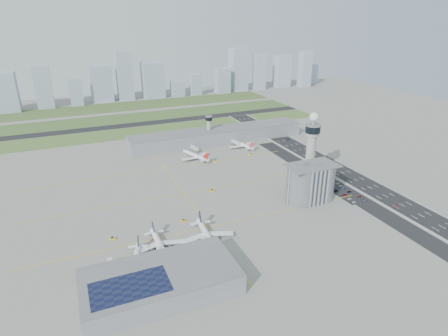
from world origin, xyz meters
name	(u,v)px	position (x,y,z in m)	size (l,w,h in m)	color
ground	(241,200)	(0.00, 0.00, 0.00)	(1000.00, 1000.00, 0.00)	gray
grass_strip_0	(153,130)	(-20.00, 225.00, 0.04)	(480.00, 50.00, 0.08)	#4A6831
grass_strip_1	(142,117)	(-20.00, 300.00, 0.04)	(480.00, 60.00, 0.08)	#3C5829
grass_strip_2	(132,106)	(-20.00, 380.00, 0.04)	(480.00, 70.00, 0.08)	#435528
runway	(147,123)	(-20.00, 262.00, 0.06)	(480.00, 22.00, 0.10)	black
highway	(351,177)	(115.00, 0.00, 0.05)	(28.00, 500.00, 0.10)	black
barrier_left	(339,179)	(101.00, 0.00, 0.60)	(0.60, 500.00, 1.20)	#9E9E99
barrier_right	(363,175)	(129.00, 0.00, 0.60)	(0.60, 500.00, 1.20)	#9E9E99
landside_road	(337,186)	(90.00, -10.00, 0.04)	(18.00, 260.00, 0.08)	black
parking_lot	(344,192)	(88.00, -22.00, 0.05)	(20.00, 44.00, 0.10)	black
taxiway_line_h_0	(208,227)	(-40.00, -30.00, 0.01)	(260.00, 0.60, 0.01)	yellow
taxiway_line_h_1	(183,193)	(-40.00, 30.00, 0.01)	(260.00, 0.60, 0.01)	yellow
taxiway_line_h_2	(165,169)	(-40.00, 90.00, 0.01)	(260.00, 0.60, 0.01)	yellow
taxiway_line_v	(183,193)	(-40.00, 30.00, 0.01)	(0.60, 260.00, 0.01)	yellow
control_tower	(311,145)	(72.00, 8.00, 35.04)	(14.00, 14.00, 64.50)	#ADAAA5
secondary_tower	(209,127)	(30.00, 150.00, 18.80)	(8.60, 8.60, 31.90)	#ADAAA5
admin_building	(311,183)	(51.99, -22.00, 15.30)	(42.00, 24.00, 33.50)	#B2B2B7
terminal_pier	(218,135)	(40.00, 148.00, 7.90)	(210.00, 32.00, 15.80)	gray
near_terminal	(160,282)	(-88.07, -82.02, 6.43)	(84.00, 42.00, 13.00)	gray
airplane_near_a	(135,259)	(-96.97, -54.58, 5.37)	(38.34, 32.59, 10.74)	white
airplane_near_b	(160,243)	(-78.56, -43.65, 5.57)	(39.81, 33.84, 11.15)	white
airplane_near_c	(208,233)	(-46.66, -46.08, 6.08)	(43.41, 36.90, 12.15)	white
airplane_far_a	(195,153)	(-3.07, 104.55, 5.78)	(41.26, 35.07, 11.55)	white
airplane_far_b	(242,142)	(58.08, 118.83, 5.69)	(40.68, 34.58, 11.39)	white
jet_bridge_near_0	(109,276)	(-113.00, -61.00, 2.85)	(14.00, 3.00, 5.70)	silver
jet_bridge_near_1	(160,263)	(-83.00, -61.00, 2.85)	(14.00, 3.00, 5.70)	silver
jet_bridge_near_2	(207,251)	(-53.00, -61.00, 2.85)	(14.00, 3.00, 5.70)	silver
jet_bridge_far_0	(192,148)	(2.00, 132.00, 2.85)	(14.00, 3.00, 5.70)	silver
jet_bridge_far_1	(232,142)	(52.00, 132.00, 2.85)	(14.00, 3.00, 5.70)	silver
tug_0	(112,238)	(-105.75, -19.04, 1.01)	(2.39, 3.48, 2.02)	yellow
tug_1	(197,243)	(-54.64, -47.28, 0.95)	(2.25, 3.28, 1.90)	#F0B600
tug_2	(183,220)	(-54.08, -15.13, 0.89)	(2.11, 3.07, 1.78)	#FCA311
tug_3	(212,190)	(-16.13, 23.48, 1.01)	(2.39, 3.48, 2.02)	#F1AD1A
tug_4	(216,161)	(12.65, 86.61, 0.80)	(1.88, 2.74, 1.59)	yellow
tug_5	(250,154)	(55.36, 91.11, 0.94)	(2.22, 3.23, 1.88)	#F5C005
car_lot_0	(354,202)	(82.05, -41.47, 0.65)	(1.54, 3.82, 1.30)	silver
car_lot_1	(350,199)	(83.02, -35.43, 0.62)	(1.31, 3.76, 1.24)	gray
car_lot_2	(345,195)	(84.02, -27.90, 0.66)	(2.17, 4.72, 1.31)	maroon
car_lot_3	(336,191)	(82.45, -18.26, 0.62)	(1.73, 4.26, 1.24)	black
car_lot_4	(333,189)	(82.80, -14.39, 0.58)	(1.38, 3.42, 1.17)	#0C164D
car_lot_5	(327,185)	(82.81, -5.09, 0.57)	(1.20, 3.44, 1.13)	white
car_lot_6	(365,200)	(92.94, -41.70, 0.55)	(1.84, 3.99, 1.11)	slate
car_lot_7	(359,196)	(93.37, -34.81, 0.56)	(1.58, 3.89, 1.13)	maroon
car_lot_8	(349,192)	(91.80, -24.33, 0.65)	(1.54, 3.83, 1.31)	black
car_lot_9	(344,188)	(92.03, -17.35, 0.63)	(1.34, 3.83, 1.26)	navy
car_lot_10	(340,186)	(92.13, -12.22, 0.64)	(2.13, 4.63, 1.29)	#BBBBC5
car_lot_11	(338,184)	(93.20, -7.47, 0.64)	(1.78, 4.38, 1.27)	#A1A1A2
car_hw_0	(396,206)	(108.57, -59.71, 0.64)	(1.52, 3.78, 1.29)	#A02339
car_hw_1	(324,162)	(115.64, 41.33, 0.58)	(1.23, 3.53, 1.16)	black
car_hw_2	(288,139)	(121.95, 120.28, 0.57)	(1.91, 4.14, 1.15)	#0E2748
car_hw_4	(256,128)	(108.43, 179.39, 0.58)	(1.36, 3.39, 1.16)	#9CA1A3
skyline_bldg_4	(5,92)	(-204.47, 415.19, 30.18)	(35.81, 28.65, 60.36)	#9EADC1
skyline_bldg_5	(43,87)	(-150.11, 419.66, 33.44)	(25.49, 20.39, 66.89)	#9EADC1
skyline_bldg_6	(76,92)	(-102.68, 417.90, 22.60)	(20.04, 16.03, 45.20)	#9EADC1
skyline_bldg_7	(101,83)	(-59.44, 436.89, 30.61)	(35.76, 28.61, 61.22)	#9EADC1
skyline_bldg_8	(124,76)	(-19.42, 431.56, 41.69)	(26.33, 21.06, 83.39)	#9EADC1
skyline_bldg_9	(153,80)	(30.27, 432.32, 31.06)	(36.96, 29.57, 62.11)	#9EADC1
skyline_bldg_10	(178,89)	(73.27, 423.68, 13.87)	(23.01, 18.41, 27.75)	#9EADC1
skyline_bldg_11	(196,85)	(108.28, 423.34, 19.48)	(20.22, 16.18, 38.97)	#9EADC1
skyline_bldg_12	(222,81)	(162.17, 421.29, 23.44)	(26.14, 20.92, 46.89)	#9EADC1
skyline_bldg_13	(238,70)	(201.27, 433.27, 40.60)	(32.26, 25.81, 81.20)	#9EADC1
skyline_bldg_14	(259,72)	(244.74, 426.38, 34.37)	(21.59, 17.28, 68.75)	#9EADC1
skyline_bldg_15	(282,71)	(302.83, 435.54, 31.70)	(30.25, 24.20, 63.40)	#9EADC1
skyline_bldg_16	(305,69)	(345.49, 415.96, 35.78)	(23.04, 18.43, 71.56)	#9EADC1
skyline_bldg_17	(311,74)	(382.05, 443.29, 20.53)	(22.64, 18.11, 41.06)	#9EADC1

